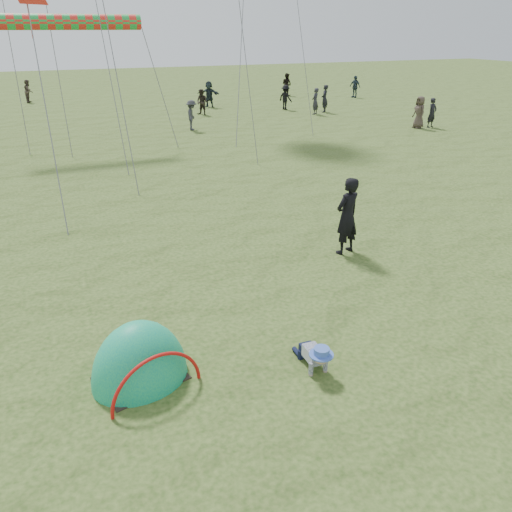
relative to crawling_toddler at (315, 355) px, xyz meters
name	(u,v)px	position (x,y,z in m)	size (l,w,h in m)	color
ground	(365,378)	(0.65, -0.53, -0.28)	(140.00, 140.00, 0.00)	#243F13
crawling_toddler	(315,355)	(0.00, 0.00, 0.00)	(0.50, 0.72, 0.55)	black
popup_tent	(141,378)	(-2.70, 0.86, -0.28)	(1.57, 1.29, 2.03)	#07827F
standing_adult	(347,216)	(2.98, 3.86, 0.69)	(0.70, 0.46, 1.93)	black
crowd_person_0	(325,99)	(13.95, 24.04, 0.59)	(0.63, 0.42, 1.74)	black
crowd_person_1	(202,102)	(6.15, 26.15, 0.52)	(0.77, 0.60, 1.58)	black
crowd_person_3	(192,115)	(4.06, 21.25, 0.52)	(1.03, 0.59, 1.60)	#323137
crowd_person_4	(419,112)	(15.92, 16.96, 0.59)	(0.84, 0.55, 1.72)	#42362F
crowd_person_5	(209,94)	(7.64, 29.32, 0.60)	(1.62, 0.52, 1.75)	black
crowd_person_6	(432,113)	(16.71, 16.82, 0.53)	(0.59, 0.38, 1.61)	black
crowd_person_7	(29,91)	(-4.11, 36.86, 0.53)	(0.79, 0.61, 1.62)	#42352E
crowd_person_9	(285,97)	(12.10, 26.15, 0.53)	(1.04, 0.60, 1.60)	black
crowd_person_12	(315,101)	(12.95, 23.50, 0.54)	(0.60, 0.39, 1.64)	#28272F
crowd_person_13	(287,84)	(15.59, 33.13, 0.60)	(0.85, 0.66, 1.75)	black
crowd_person_14	(355,87)	(20.07, 29.85, 0.56)	(0.98, 0.41, 1.67)	#283745
rainbow_tube_kite	(70,22)	(-1.74, 18.90, 5.09)	(0.64, 0.64, 5.95)	red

